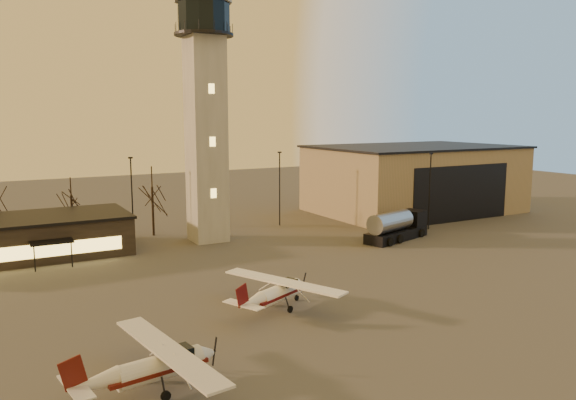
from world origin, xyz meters
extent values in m
plane|color=#403D3B|center=(0.00, 0.00, 0.00)|extent=(220.00, 220.00, 0.00)
cube|color=gray|center=(0.00, 30.00, 12.00)|extent=(4.00, 4.00, 24.00)
cylinder|color=black|center=(0.00, 30.00, 24.15)|extent=(6.80, 6.80, 0.30)
cylinder|color=black|center=(0.00, 30.00, 26.00)|extent=(6.00, 6.00, 3.40)
cylinder|color=gray|center=(0.00, 30.00, 27.90)|extent=(6.60, 6.60, 0.40)
cube|color=#987F64|center=(36.00, 34.00, 5.00)|extent=(30.00, 20.00, 10.00)
cube|color=black|center=(36.00, 34.00, 10.15)|extent=(30.60, 20.60, 0.30)
cube|color=black|center=(36.00, 23.98, 4.00)|extent=(18.00, 0.10, 8.00)
cube|color=black|center=(-22.00, 32.00, 2.00)|extent=(25.00, 10.00, 4.00)
cube|color=black|center=(-22.00, 32.00, 4.15)|extent=(25.40, 10.40, 0.30)
cube|color=#FFCD59|center=(-22.00, 26.98, 1.60)|extent=(22.00, 0.08, 1.40)
cube|color=black|center=(-18.00, 26.00, 2.60)|extent=(4.00, 2.00, 0.20)
cylinder|color=black|center=(-8.00, 34.00, 5.00)|extent=(0.16, 0.16, 10.00)
cube|color=black|center=(-8.00, 34.00, 10.05)|extent=(0.50, 0.25, 0.18)
cylinder|color=black|center=(12.00, 34.00, 5.00)|extent=(0.16, 0.16, 10.00)
cube|color=black|center=(12.00, 34.00, 10.05)|extent=(0.50, 0.25, 0.18)
cylinder|color=black|center=(28.00, 22.00, 5.00)|extent=(0.16, 0.16, 10.00)
cube|color=black|center=(28.00, 22.00, 10.05)|extent=(0.50, 0.25, 0.18)
cylinder|color=black|center=(-14.00, 40.00, 2.62)|extent=(0.28, 0.28, 5.25)
cylinder|color=black|center=(-5.00, 36.00, 3.08)|extent=(0.28, 0.28, 6.16)
cylinder|color=black|center=(4.00, 38.00, 2.48)|extent=(0.28, 0.28, 4.97)
cylinder|color=white|center=(-3.95, 4.48, 1.25)|extent=(4.73, 3.08, 1.30)
cone|color=white|center=(-1.48, 5.60, 1.25)|extent=(1.33, 1.50, 1.24)
cone|color=white|center=(-7.05, 3.08, 1.40)|extent=(2.64, 1.99, 1.10)
cube|color=black|center=(-3.03, 4.90, 1.70)|extent=(1.80, 1.58, 0.70)
cube|color=#500B0C|center=(-4.13, 4.40, 1.20)|extent=(5.48, 3.45, 0.22)
cube|color=white|center=(-3.49, 4.69, 2.03)|extent=(5.90, 10.65, 0.14)
cube|color=white|center=(-7.87, 2.71, 1.50)|extent=(2.18, 3.38, 0.08)
cube|color=#500B0C|center=(-7.96, 2.67, 2.20)|extent=(1.30, 0.64, 1.70)
cylinder|color=beige|center=(-15.96, -3.94, 1.31)|extent=(4.98, 2.03, 1.37)
cone|color=beige|center=(-13.14, -3.54, 1.31)|extent=(1.12, 1.42, 1.30)
cone|color=beige|center=(-19.50, -4.43, 1.47)|extent=(2.66, 1.50, 1.16)
cube|color=black|center=(-14.91, -3.79, 1.79)|extent=(1.72, 1.31, 0.74)
cube|color=#4E100B|center=(-16.16, -3.97, 1.26)|extent=(5.82, 2.18, 0.23)
cube|color=beige|center=(-15.44, -3.86, 2.13)|extent=(3.17, 11.67, 0.15)
cube|color=beige|center=(-20.43, -4.57, 1.58)|extent=(1.42, 3.57, 0.08)
cube|color=#4E100B|center=(-20.54, -4.58, 2.31)|extent=(1.46, 0.29, 1.78)
cube|color=black|center=(20.12, 19.14, 0.63)|extent=(10.09, 5.38, 1.26)
cube|color=black|center=(23.63, 20.17, 2.17)|extent=(2.94, 3.17, 2.06)
cube|color=black|center=(24.40, 20.40, 2.51)|extent=(0.72, 2.11, 1.14)
cylinder|color=#A7A7AC|center=(18.81, 18.75, 2.40)|extent=(6.81, 4.11, 2.40)
camera|label=1|loc=(-24.01, -32.77, 15.04)|focal=35.00mm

